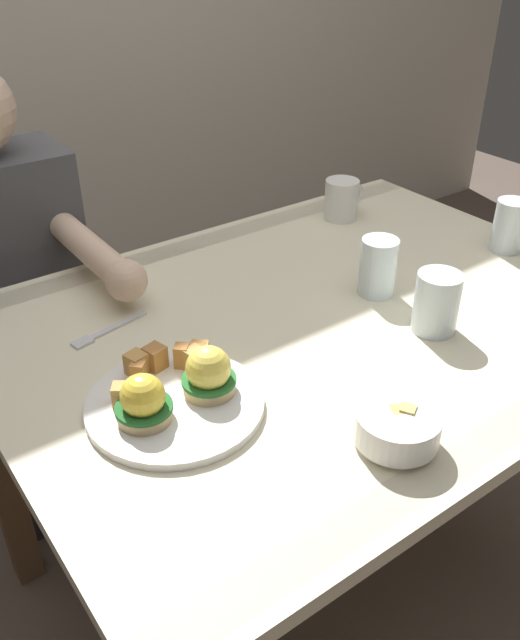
% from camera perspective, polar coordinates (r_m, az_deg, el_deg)
% --- Properties ---
extents(ground_plane, '(6.00, 6.00, 0.00)m').
position_cam_1_polar(ground_plane, '(1.74, 4.05, -20.70)').
color(ground_plane, brown).
extents(dining_table, '(1.20, 0.90, 0.74)m').
position_cam_1_polar(dining_table, '(1.30, 5.10, -3.51)').
color(dining_table, beige).
rests_on(dining_table, ground_plane).
extents(eggs_benedict_plate, '(0.27, 0.27, 0.09)m').
position_cam_1_polar(eggs_benedict_plate, '(1.01, -7.25, -6.22)').
color(eggs_benedict_plate, white).
rests_on(eggs_benedict_plate, dining_table).
extents(fruit_bowl, '(0.12, 0.12, 0.06)m').
position_cam_1_polar(fruit_bowl, '(0.95, 11.71, -9.05)').
color(fruit_bowl, white).
rests_on(fruit_bowl, dining_table).
extents(coffee_mug, '(0.11, 0.08, 0.09)m').
position_cam_1_polar(coffee_mug, '(1.63, 7.07, 10.36)').
color(coffee_mug, white).
rests_on(coffee_mug, dining_table).
extents(fork, '(0.16, 0.05, 0.00)m').
position_cam_1_polar(fork, '(1.21, -13.11, -0.94)').
color(fork, silver).
rests_on(fork, dining_table).
extents(water_glass_near, '(0.08, 0.08, 0.11)m').
position_cam_1_polar(water_glass_near, '(1.20, 14.88, 1.16)').
color(water_glass_near, silver).
rests_on(water_glass_near, dining_table).
extents(water_glass_far, '(0.07, 0.07, 0.11)m').
position_cam_1_polar(water_glass_far, '(1.55, 20.60, 7.41)').
color(water_glass_far, silver).
rests_on(water_glass_far, dining_table).
extents(water_glass_extra, '(0.07, 0.07, 0.11)m').
position_cam_1_polar(water_glass_extra, '(1.30, 9.96, 4.33)').
color(water_glass_extra, silver).
rests_on(water_glass_extra, dining_table).
extents(diner_person, '(0.34, 0.54, 1.14)m').
position_cam_1_polar(diner_person, '(1.60, -20.48, 2.49)').
color(diner_person, '#33333D').
rests_on(diner_person, ground_plane).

